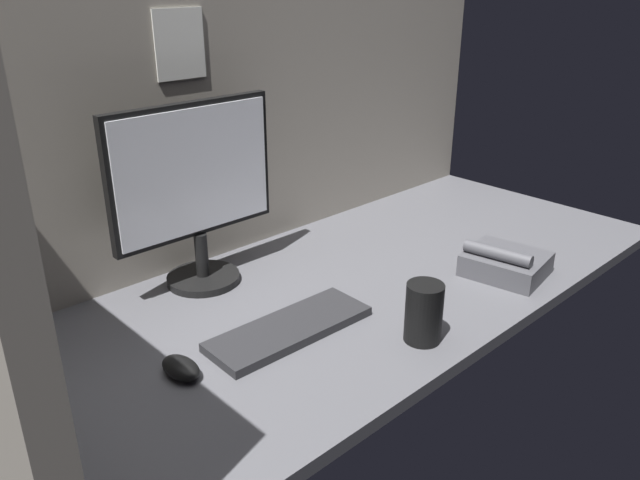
{
  "coord_description": "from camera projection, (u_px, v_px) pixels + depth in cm",
  "views": [
    {
      "loc": [
        -102.77,
        -97.04,
        71.55
      ],
      "look_at": [
        -11.11,
        0.0,
        14.0
      ],
      "focal_mm": 35.22,
      "sensor_mm": 36.0,
      "label": 1
    }
  ],
  "objects": [
    {
      "name": "mug_black_travel",
      "position": [
        424.0,
        313.0,
        1.3
      ],
      "size": [
        7.84,
        7.84,
        12.96
      ],
      "color": "black",
      "rests_on": "ground_plane"
    },
    {
      "name": "cubicle_wall_back",
      "position": [
        254.0,
        112.0,
        1.69
      ],
      "size": [
        180.0,
        5.5,
        72.68
      ],
      "color": "gray",
      "rests_on": "ground_plane"
    },
    {
      "name": "ground_plane",
      "position": [
        351.0,
        284.0,
        1.59
      ],
      "size": [
        180.0,
        80.0,
        3.0
      ],
      "primitive_type": "cube",
      "color": "#515156"
    },
    {
      "name": "keyboard",
      "position": [
        290.0,
        329.0,
        1.34
      ],
      "size": [
        37.38,
        14.13,
        2.0
      ],
      "primitive_type": "cube",
      "rotation": [
        0.0,
        0.0,
        -0.03
      ],
      "color": "#262628",
      "rests_on": "ground_plane"
    },
    {
      "name": "mouse",
      "position": [
        181.0,
        368.0,
        1.2
      ],
      "size": [
        6.05,
        9.86,
        3.4
      ],
      "primitive_type": "ellipsoid",
      "rotation": [
        0.0,
        0.0,
        0.05
      ],
      "color": "black",
      "rests_on": "ground_plane"
    },
    {
      "name": "monitor",
      "position": [
        195.0,
        187.0,
        1.47
      ],
      "size": [
        42.92,
        18.0,
        44.51
      ],
      "color": "black",
      "rests_on": "ground_plane"
    },
    {
      "name": "desk_phone",
      "position": [
        505.0,
        263.0,
        1.59
      ],
      "size": [
        19.87,
        21.52,
        8.8
      ],
      "color": "#4C4C51",
      "rests_on": "ground_plane"
    }
  ]
}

